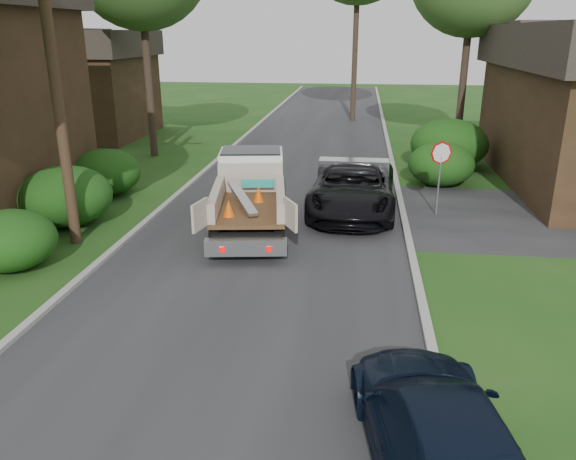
% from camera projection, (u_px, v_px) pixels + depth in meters
% --- Properties ---
extents(ground, '(120.00, 120.00, 0.00)m').
position_uv_depth(ground, '(219.00, 344.00, 10.99)').
color(ground, '#1A4814').
rests_on(ground, ground).
extents(road, '(8.00, 90.00, 0.02)m').
position_uv_depth(road, '(286.00, 201.00, 20.35)').
color(road, '#28282B').
rests_on(road, ground).
extents(curb_left, '(0.20, 90.00, 0.12)m').
position_uv_depth(curb_left, '(177.00, 195.00, 20.82)').
color(curb_left, '#9E9E99').
rests_on(curb_left, ground).
extents(curb_right, '(0.20, 90.00, 0.12)m').
position_uv_depth(curb_right, '(401.00, 203.00, 19.84)').
color(curb_right, '#9E9E99').
rests_on(curb_right, ground).
extents(stop_sign, '(0.71, 0.32, 2.48)m').
position_uv_depth(stop_sign, '(441.00, 163.00, 18.20)').
color(stop_sign, slate).
rests_on(stop_sign, ground).
extents(utility_pole, '(2.42, 1.25, 10.00)m').
position_uv_depth(utility_pole, '(52.00, 57.00, 14.59)').
color(utility_pole, '#382619').
rests_on(utility_pole, ground).
extents(house_left_far, '(7.56, 7.56, 6.00)m').
position_uv_depth(house_left_far, '(80.00, 83.00, 32.18)').
color(house_left_far, '#342415').
rests_on(house_left_far, ground).
extents(hedge_left_a, '(2.34, 2.34, 1.53)m').
position_uv_depth(hedge_left_a, '(9.00, 240.00, 14.29)').
color(hedge_left_a, '#173D0E').
rests_on(hedge_left_a, ground).
extents(hedge_left_b, '(2.86, 2.86, 1.87)m').
position_uv_depth(hedge_left_b, '(66.00, 196.00, 17.55)').
color(hedge_left_b, '#173D0E').
rests_on(hedge_left_b, ground).
extents(hedge_left_c, '(2.60, 2.60, 1.70)m').
position_uv_depth(hedge_left_c, '(105.00, 172.00, 20.88)').
color(hedge_left_c, '#173D0E').
rests_on(hedge_left_c, ground).
extents(hedge_right_a, '(2.60, 2.60, 1.70)m').
position_uv_depth(hedge_right_a, '(441.00, 164.00, 22.18)').
color(hedge_right_a, '#173D0E').
rests_on(hedge_right_a, ground).
extents(hedge_right_b, '(3.38, 3.38, 2.21)m').
position_uv_depth(hedge_right_b, '(449.00, 144.00, 24.81)').
color(hedge_right_b, '#173D0E').
rests_on(hedge_right_b, ground).
extents(flatbed_truck, '(3.19, 5.97, 2.15)m').
position_uv_depth(flatbed_truck, '(250.00, 187.00, 17.66)').
color(flatbed_truck, black).
rests_on(flatbed_truck, ground).
extents(black_pickup, '(2.93, 6.06, 1.66)m').
position_uv_depth(black_pickup, '(353.00, 187.00, 18.93)').
color(black_pickup, black).
rests_on(black_pickup, ground).
extents(navy_suv, '(2.65, 4.94, 1.36)m').
position_uv_depth(navy_suv, '(440.00, 434.00, 7.51)').
color(navy_suv, black).
rests_on(navy_suv, ground).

